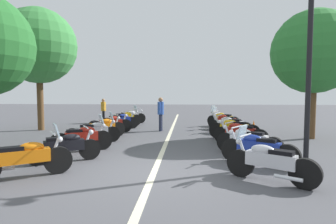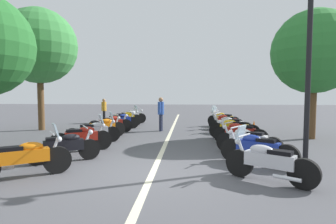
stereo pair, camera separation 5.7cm
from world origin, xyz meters
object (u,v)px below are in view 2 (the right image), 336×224
(motorcycle_left_row_0, at_px, (24,157))
(motorcycle_right_row_4, at_px, (234,128))
(motorcycle_left_row_3, at_px, (94,131))
(motorcycle_left_row_8, at_px, (130,116))
(motorcycle_left_row_6, at_px, (121,121))
(motorcycle_right_row_6, at_px, (225,121))
(street_lamp_twin_globe, at_px, (310,28))
(traffic_cone_0, at_px, (254,127))
(bystander_1, at_px, (104,109))
(motorcycle_left_row_1, at_px, (65,146))
(motorcycle_left_row_5, at_px, (111,124))
(motorcycle_right_row_0, at_px, (268,161))
(roadside_tree_2, at_px, (39,46))
(motorcycle_left_row_2, at_px, (82,137))
(motorcycle_right_row_7, at_px, (223,119))
(motorcycle_left_row_4, at_px, (103,127))
(motorcycle_right_row_3, at_px, (240,133))
(roadside_tree_1, at_px, (314,52))
(motorcycle_left_row_7, at_px, (125,118))
(motorcycle_right_row_2, at_px, (248,140))
(motorcycle_right_row_1, at_px, (257,148))
(motorcycle_right_row_5, at_px, (230,125))
(bystander_0, at_px, (161,111))

(motorcycle_left_row_0, relative_size, motorcycle_right_row_4, 0.92)
(motorcycle_left_row_3, relative_size, motorcycle_left_row_8, 1.00)
(motorcycle_left_row_6, xyz_separation_m, motorcycle_right_row_6, (-0.03, -5.56, 0.00))
(motorcycle_right_row_6, distance_m, street_lamp_twin_globe, 7.59)
(traffic_cone_0, distance_m, bystander_1, 9.56)
(motorcycle_left_row_0, height_order, traffic_cone_0, motorcycle_left_row_0)
(motorcycle_left_row_1, bearing_deg, motorcycle_left_row_5, 61.33)
(motorcycle_right_row_0, distance_m, roadside_tree_2, 12.86)
(motorcycle_left_row_5, distance_m, bystander_1, 4.86)
(motorcycle_left_row_1, relative_size, motorcycle_left_row_6, 0.98)
(motorcycle_left_row_2, bearing_deg, motorcycle_right_row_7, 21.62)
(motorcycle_right_row_4, distance_m, roadside_tree_2, 10.61)
(motorcycle_left_row_4, height_order, motorcycle_right_row_3, motorcycle_left_row_4)
(motorcycle_left_row_3, bearing_deg, bystander_1, 77.26)
(motorcycle_left_row_1, bearing_deg, motorcycle_right_row_7, 25.47)
(roadside_tree_2, bearing_deg, traffic_cone_0, -91.14)
(motorcycle_left_row_5, xyz_separation_m, motorcycle_left_row_8, (4.11, -0.06, -0.00))
(motorcycle_right_row_3, distance_m, motorcycle_right_row_7, 5.47)
(motorcycle_left_row_5, bearing_deg, roadside_tree_1, -36.52)
(motorcycle_left_row_7, relative_size, roadside_tree_2, 0.30)
(motorcycle_right_row_2, relative_size, motorcycle_right_row_4, 0.94)
(motorcycle_left_row_4, distance_m, motorcycle_right_row_4, 5.60)
(traffic_cone_0, distance_m, roadside_tree_2, 11.66)
(street_lamp_twin_globe, distance_m, roadside_tree_1, 4.74)
(motorcycle_right_row_1, bearing_deg, roadside_tree_1, -93.09)
(motorcycle_left_row_0, distance_m, bystander_1, 11.74)
(motorcycle_left_row_6, height_order, roadside_tree_2, roadside_tree_2)
(motorcycle_right_row_1, relative_size, motorcycle_right_row_5, 0.97)
(motorcycle_right_row_4, distance_m, street_lamp_twin_globe, 5.17)
(motorcycle_left_row_1, height_order, street_lamp_twin_globe, street_lamp_twin_globe)
(motorcycle_right_row_4, bearing_deg, motorcycle_right_row_6, -65.76)
(motorcycle_left_row_0, xyz_separation_m, motorcycle_left_row_2, (2.89, -0.22, 0.00))
(motorcycle_left_row_5, height_order, motorcycle_right_row_7, motorcycle_right_row_7)
(motorcycle_left_row_4, bearing_deg, bystander_0, 7.73)
(motorcycle_left_row_7, xyz_separation_m, motorcycle_left_row_8, (1.30, -0.00, -0.02))
(motorcycle_right_row_1, bearing_deg, traffic_cone_0, -68.99)
(motorcycle_left_row_2, distance_m, motorcycle_left_row_6, 5.66)
(roadside_tree_1, bearing_deg, motorcycle_left_row_1, 117.86)
(motorcycle_right_row_2, distance_m, roadside_tree_1, 5.69)
(bystander_0, bearing_deg, motorcycle_left_row_5, -149.00)
(motorcycle_right_row_1, height_order, motorcycle_right_row_3, motorcycle_right_row_1)
(bystander_1, bearing_deg, traffic_cone_0, -48.66)
(motorcycle_left_row_2, height_order, motorcycle_right_row_1, motorcycle_left_row_2)
(motorcycle_right_row_2, height_order, street_lamp_twin_globe, street_lamp_twin_globe)
(motorcycle_left_row_5, height_order, street_lamp_twin_globe, street_lamp_twin_globe)
(motorcycle_left_row_1, height_order, motorcycle_left_row_4, motorcycle_left_row_4)
(motorcycle_right_row_7, distance_m, bystander_0, 3.91)
(motorcycle_left_row_5, relative_size, motorcycle_right_row_2, 1.02)
(traffic_cone_0, relative_size, roadside_tree_2, 0.10)
(roadside_tree_2, bearing_deg, motorcycle_left_row_6, -81.11)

